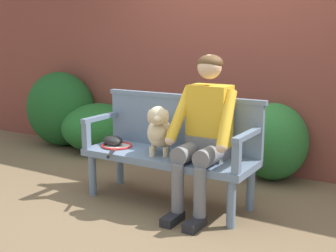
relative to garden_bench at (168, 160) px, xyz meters
name	(u,v)px	position (x,y,z in m)	size (l,w,h in m)	color
ground_plane	(168,202)	(0.00, 0.00, -0.39)	(40.00, 40.00, 0.00)	brown
brick_garden_fence	(235,59)	(0.00, 1.46, 0.83)	(8.00, 0.30, 2.43)	brown
hedge_bush_far_right	(61,109)	(-2.35, 1.08, 0.11)	(0.99, 0.80, 1.00)	#194C1E
hedge_bush_mid_left	(273,142)	(0.58, 1.13, 0.01)	(0.72, 0.70, 0.80)	#286B2D
hedge_bush_mid_right	(98,128)	(-1.71, 1.09, -0.08)	(0.95, 0.92, 0.62)	#1E5B23
garden_bench	(168,160)	(0.00, 0.00, 0.00)	(1.55, 0.54, 0.45)	slate
bench_backrest	(182,121)	(0.00, 0.24, 0.31)	(1.59, 0.06, 0.50)	slate
bench_armrest_left_end	(96,124)	(-0.74, -0.09, 0.26)	(0.06, 0.54, 0.28)	slate
bench_armrest_right_end	(244,144)	(0.74, -0.09, 0.26)	(0.06, 0.54, 0.28)	slate
person_seated	(205,128)	(0.36, -0.02, 0.33)	(0.56, 0.67, 1.32)	black
dog_on_bench	(159,130)	(-0.05, -0.07, 0.28)	(0.33, 0.43, 0.45)	beige
tennis_racket	(116,146)	(-0.53, -0.05, 0.07)	(0.40, 0.57, 0.03)	red
baseball_glove	(113,141)	(-0.61, 0.00, 0.10)	(0.22, 0.17, 0.09)	black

